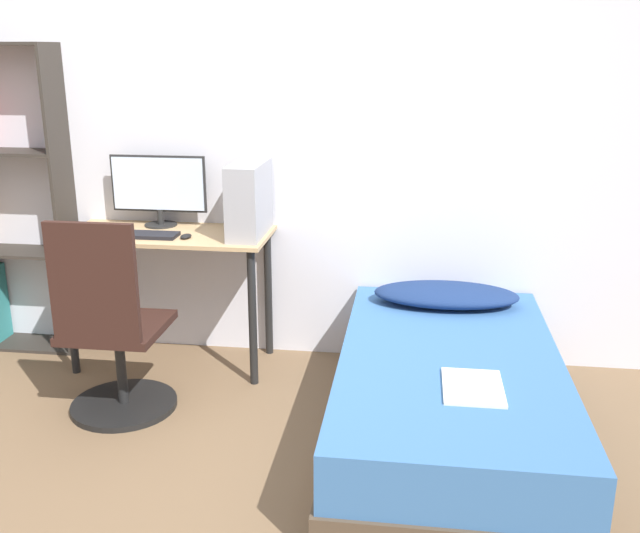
{
  "coord_description": "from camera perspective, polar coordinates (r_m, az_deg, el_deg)",
  "views": [
    {
      "loc": [
        0.91,
        -2.39,
        1.73
      ],
      "look_at": [
        0.48,
        0.8,
        0.75
      ],
      "focal_mm": 40.0,
      "sensor_mm": 36.0,
      "label": 1
    }
  ],
  "objects": [
    {
      "name": "bed",
      "position": [
        3.34,
        10.19,
        -10.37
      ],
      "size": [
        1.0,
        1.84,
        0.43
      ],
      "color": "#4C3D2D",
      "rests_on": "ground_plane"
    },
    {
      "name": "desk",
      "position": [
        4.03,
        -11.96,
        0.83
      ],
      "size": [
        1.12,
        0.51,
        0.77
      ],
      "color": "tan",
      "rests_on": "ground_plane"
    },
    {
      "name": "office_chair",
      "position": [
        3.59,
        -16.24,
        -5.83
      ],
      "size": [
        0.53,
        0.53,
        1.01
      ],
      "color": "black",
      "rests_on": "ground_plane"
    },
    {
      "name": "magazine",
      "position": [
        2.96,
        12.13,
        -9.41
      ],
      "size": [
        0.24,
        0.32,
        0.01
      ],
      "color": "silver",
      "rests_on": "bed"
    },
    {
      "name": "mouse",
      "position": [
        3.85,
        -10.68,
        2.39
      ],
      "size": [
        0.06,
        0.09,
        0.02
      ],
      "color": "black",
      "rests_on": "desk"
    },
    {
      "name": "pillow",
      "position": [
        3.85,
        10.05,
        -2.23
      ],
      "size": [
        0.76,
        0.36,
        0.11
      ],
      "color": "navy",
      "rests_on": "bed"
    },
    {
      "name": "ground_plane",
      "position": [
        3.09,
        -11.34,
        -17.51
      ],
      "size": [
        14.0,
        14.0,
        0.0
      ],
      "primitive_type": "plane",
      "color": "brown"
    },
    {
      "name": "pc_tower",
      "position": [
        3.84,
        -5.7,
        5.38
      ],
      "size": [
        0.17,
        0.44,
        0.39
      ],
      "color": "#99999E",
      "rests_on": "desk"
    },
    {
      "name": "keyboard",
      "position": [
        3.94,
        -14.18,
        2.48
      ],
      "size": [
        0.41,
        0.13,
        0.02
      ],
      "color": "black",
      "rests_on": "desk"
    },
    {
      "name": "phone",
      "position": [
        4.15,
        -18.48,
        2.78
      ],
      "size": [
        0.07,
        0.14,
        0.01
      ],
      "color": "black",
      "rests_on": "desk"
    },
    {
      "name": "wall_back",
      "position": [
        4.05,
        -5.4,
        10.05
      ],
      "size": [
        8.0,
        0.05,
        2.5
      ],
      "color": "silver",
      "rests_on": "ground_plane"
    },
    {
      "name": "monitor",
      "position": [
        4.12,
        -12.79,
        6.19
      ],
      "size": [
        0.55,
        0.18,
        0.4
      ],
      "color": "black",
      "rests_on": "desk"
    }
  ]
}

